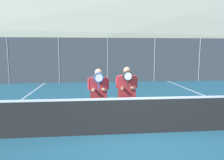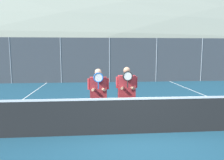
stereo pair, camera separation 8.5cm
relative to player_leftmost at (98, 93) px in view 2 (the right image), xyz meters
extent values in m
plane|color=navy|center=(1.01, -0.66, -1.00)|extent=(120.00, 120.00, 0.00)
ellipsoid|color=gray|center=(1.01, 48.15, -1.00)|extent=(139.26, 77.37, 27.08)
cube|color=beige|center=(1.34, 17.07, 0.53)|extent=(19.47, 5.00, 3.07)
cube|color=#4C4C51|center=(1.34, 17.07, 2.25)|extent=(19.97, 5.50, 0.36)
cylinder|color=gray|center=(-5.69, 9.06, 0.55)|extent=(0.06, 0.06, 3.09)
cylinder|color=gray|center=(-2.34, 9.06, 0.55)|extent=(0.06, 0.06, 3.09)
cylinder|color=gray|center=(1.01, 9.06, 0.55)|extent=(0.06, 0.06, 3.09)
cylinder|color=gray|center=(4.36, 9.06, 0.55)|extent=(0.06, 0.06, 3.09)
cylinder|color=gray|center=(7.70, 9.06, 0.55)|extent=(0.06, 0.06, 3.09)
cube|color=#42474C|center=(1.01, 9.06, 0.55)|extent=(20.09, 0.02, 3.09)
cube|color=black|center=(1.01, -0.66, -0.53)|extent=(11.54, 0.02, 0.94)
cube|color=white|center=(1.01, -0.66, -0.04)|extent=(11.54, 0.03, 0.06)
cube|color=white|center=(-3.36, 2.34, -1.00)|extent=(0.05, 16.00, 0.01)
cylinder|color=black|center=(-0.13, 0.01, -0.59)|extent=(0.13, 0.13, 0.81)
cylinder|color=black|center=(0.13, 0.01, -0.59)|extent=(0.13, 0.13, 0.81)
cube|color=maroon|center=(0.00, 0.01, 0.14)|extent=(0.48, 0.22, 0.64)
sphere|color=tan|center=(0.00, 0.01, 0.60)|extent=(0.20, 0.20, 0.20)
cylinder|color=maroon|center=(-0.26, 0.01, 0.26)|extent=(0.08, 0.08, 0.31)
cylinder|color=maroon|center=(0.26, 0.01, 0.26)|extent=(0.08, 0.08, 0.31)
cylinder|color=tan|center=(-0.12, -0.08, 0.12)|extent=(0.16, 0.27, 0.08)
cylinder|color=tan|center=(0.12, -0.08, 0.12)|extent=(0.16, 0.27, 0.08)
cylinder|color=#1E5BAD|center=(0.00, -0.17, 0.24)|extent=(0.03, 0.03, 0.20)
torus|color=#1E5BAD|center=(0.00, -0.17, 0.47)|extent=(0.28, 0.03, 0.28)
cylinder|color=silver|center=(0.00, -0.17, 0.47)|extent=(0.23, 0.00, 0.23)
cylinder|color=#56565B|center=(0.69, 0.01, -0.58)|extent=(0.13, 0.13, 0.84)
cylinder|color=#56565B|center=(0.96, 0.01, -0.58)|extent=(0.13, 0.13, 0.84)
cube|color=maroon|center=(0.82, 0.01, 0.17)|extent=(0.50, 0.22, 0.66)
sphere|color=#997056|center=(0.82, 0.01, 0.64)|extent=(0.20, 0.20, 0.20)
cylinder|color=maroon|center=(0.55, 0.01, 0.29)|extent=(0.08, 0.08, 0.32)
cylinder|color=maroon|center=(1.10, 0.01, 0.29)|extent=(0.08, 0.08, 0.32)
cylinder|color=#997056|center=(0.70, -0.08, 0.15)|extent=(0.16, 0.27, 0.08)
cylinder|color=#997056|center=(0.95, -0.08, 0.15)|extent=(0.16, 0.27, 0.08)
cylinder|color=black|center=(0.82, -0.17, 0.27)|extent=(0.03, 0.03, 0.20)
torus|color=black|center=(0.82, -0.17, 0.50)|extent=(0.28, 0.03, 0.28)
cylinder|color=silver|center=(0.82, -0.17, 0.50)|extent=(0.23, 0.00, 0.23)
cube|color=silver|center=(-5.58, 11.78, -0.31)|extent=(4.47, 1.83, 0.79)
cube|color=#2D3842|center=(-5.58, 11.78, 0.41)|extent=(2.46, 1.69, 0.65)
cylinder|color=black|center=(-4.13, 10.85, -0.70)|extent=(0.60, 0.16, 0.60)
cylinder|color=black|center=(-4.13, 12.72, -0.70)|extent=(0.60, 0.16, 0.60)
cylinder|color=black|center=(-7.03, 10.85, -0.70)|extent=(0.60, 0.16, 0.60)
cylinder|color=black|center=(-7.03, 12.72, -0.70)|extent=(0.60, 0.16, 0.60)
cube|color=#285638|center=(-0.28, 11.98, -0.29)|extent=(4.37, 1.84, 0.82)
cube|color=#2D3842|center=(-0.28, 11.98, 0.46)|extent=(2.41, 1.69, 0.67)
cylinder|color=black|center=(1.14, 11.04, -0.70)|extent=(0.60, 0.16, 0.60)
cylinder|color=black|center=(1.14, 12.92, -0.70)|extent=(0.60, 0.16, 0.60)
cylinder|color=black|center=(-1.70, 11.04, -0.70)|extent=(0.60, 0.16, 0.60)
cylinder|color=black|center=(-1.70, 12.92, -0.70)|extent=(0.60, 0.16, 0.60)
cube|color=black|center=(4.82, 12.11, -0.29)|extent=(4.07, 1.71, 0.82)
cube|color=#2D3842|center=(4.82, 12.11, 0.45)|extent=(2.24, 1.57, 0.67)
cylinder|color=black|center=(6.14, 11.23, -0.70)|extent=(0.60, 0.16, 0.60)
cylinder|color=black|center=(6.14, 12.98, -0.70)|extent=(0.60, 0.16, 0.60)
cylinder|color=black|center=(3.50, 11.23, -0.70)|extent=(0.60, 0.16, 0.60)
cylinder|color=black|center=(3.50, 12.98, -0.70)|extent=(0.60, 0.16, 0.60)
camera|label=1|loc=(-0.22, -6.17, 1.20)|focal=35.00mm
camera|label=2|loc=(-0.14, -6.18, 1.20)|focal=35.00mm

